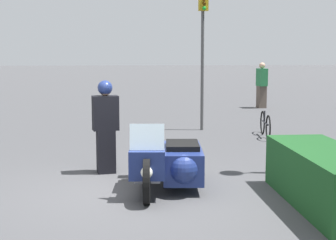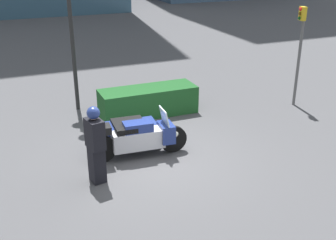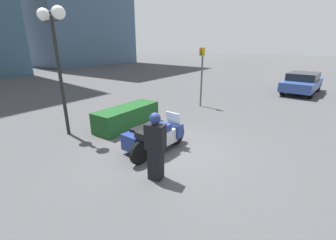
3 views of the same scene
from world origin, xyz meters
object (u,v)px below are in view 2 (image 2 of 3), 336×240
at_px(police_motorcycle, 136,134).
at_px(officer_rider, 95,143).
at_px(traffic_light_near, 300,41).
at_px(hedge_bush_curbside, 148,101).

distance_m(police_motorcycle, officer_rider, 1.67).
relative_size(officer_rider, traffic_light_near, 0.56).
bearing_deg(police_motorcycle, officer_rider, -135.74).
bearing_deg(police_motorcycle, hedge_bush_curbside, 67.38).
bearing_deg(officer_rider, traffic_light_near, 7.36).
bearing_deg(traffic_light_near, hedge_bush_curbside, 1.60).
xyz_separation_m(hedge_bush_curbside, traffic_light_near, (4.56, -1.01, 1.63)).
relative_size(officer_rider, hedge_bush_curbside, 0.60).
bearing_deg(hedge_bush_curbside, officer_rider, -125.83).
relative_size(police_motorcycle, officer_rider, 1.42).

